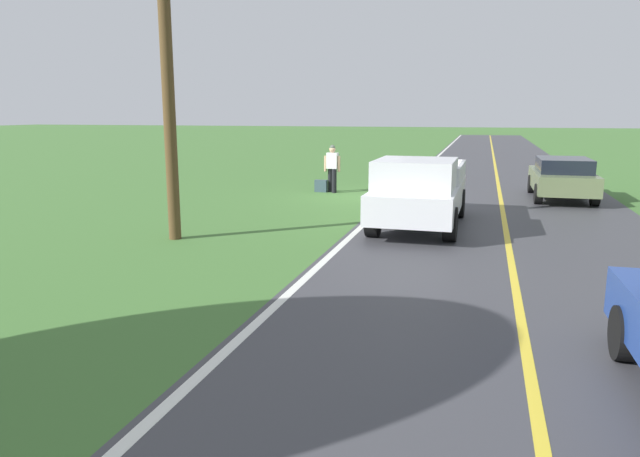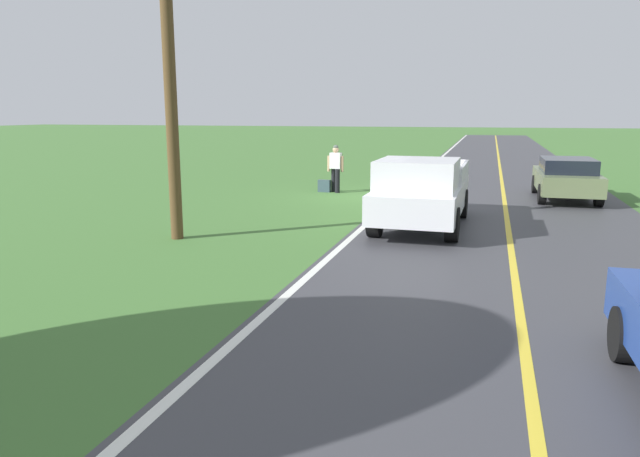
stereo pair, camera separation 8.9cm
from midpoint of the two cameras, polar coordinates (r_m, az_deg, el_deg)
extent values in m
plane|color=#427033|center=(20.76, 4.91, 3.07)|extent=(200.00, 200.00, 0.00)
cube|color=#3D3D42|center=(20.39, 17.57, 2.44)|extent=(7.57, 120.00, 0.00)
cube|color=silver|center=(20.60, 7.50, 2.96)|extent=(0.16, 117.60, 0.00)
cube|color=gold|center=(20.39, 17.57, 2.45)|extent=(0.14, 117.60, 0.00)
cylinder|color=black|center=(21.72, 1.81, 4.63)|extent=(0.18, 0.18, 0.88)
cylinder|color=black|center=(22.01, 1.45, 4.72)|extent=(0.18, 0.18, 0.88)
cube|color=white|center=(21.80, 1.64, 6.58)|extent=(0.41, 0.28, 0.58)
sphere|color=tan|center=(21.77, 1.65, 7.65)|extent=(0.23, 0.23, 0.23)
sphere|color=#4C564C|center=(21.76, 1.65, 7.84)|extent=(0.20, 0.20, 0.20)
cube|color=black|center=(21.98, 1.80, 6.70)|extent=(0.33, 0.22, 0.44)
cylinder|color=tan|center=(21.71, 2.28, 6.27)|extent=(0.10, 0.10, 0.58)
cylinder|color=tan|center=(21.87, 0.97, 6.31)|extent=(0.10, 0.10, 0.58)
cube|color=#384C56|center=(21.97, 0.54, 4.15)|extent=(0.47, 0.22, 0.45)
cube|color=silver|center=(15.56, 10.11, 3.00)|extent=(2.09, 5.43, 0.70)
cube|color=silver|center=(14.31, 9.62, 5.17)|extent=(1.88, 2.19, 0.72)
cube|color=black|center=(14.30, 9.62, 5.46)|extent=(1.70, 1.32, 0.43)
cube|color=silver|center=(16.48, 13.90, 5.31)|extent=(0.15, 3.03, 0.45)
cube|color=silver|center=(16.69, 7.42, 5.61)|extent=(0.15, 3.03, 0.45)
cube|color=silver|center=(18.06, 11.19, 5.91)|extent=(1.84, 0.13, 0.45)
cylinder|color=black|center=(13.82, 12.87, 0.39)|extent=(0.31, 0.80, 0.80)
cylinder|color=black|center=(14.05, 5.53, 0.80)|extent=(0.31, 0.80, 0.80)
cylinder|color=black|center=(17.06, 13.71, 2.38)|extent=(0.31, 0.80, 0.80)
cylinder|color=black|center=(17.26, 7.73, 2.69)|extent=(0.31, 0.80, 0.80)
cylinder|color=black|center=(7.99, 27.65, -9.09)|extent=(0.25, 0.66, 0.66)
cube|color=#66754C|center=(21.73, 22.81, 4.30)|extent=(1.87, 4.41, 0.62)
cube|color=black|center=(21.49, 22.98, 5.67)|extent=(1.64, 2.38, 0.46)
cylinder|color=black|center=(23.07, 20.26, 4.06)|extent=(0.24, 0.66, 0.66)
cylinder|color=black|center=(23.26, 24.42, 3.80)|extent=(0.24, 0.66, 0.66)
cylinder|color=black|center=(20.30, 20.83, 3.13)|extent=(0.24, 0.66, 0.66)
cylinder|color=black|center=(20.52, 25.53, 2.84)|extent=(0.24, 0.66, 0.66)
cylinder|color=brown|center=(13.98, -14.16, 13.88)|extent=(0.28, 0.28, 7.32)
camera|label=1|loc=(0.04, -89.73, 0.05)|focal=33.04mm
camera|label=2|loc=(0.04, 90.27, -0.05)|focal=33.04mm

